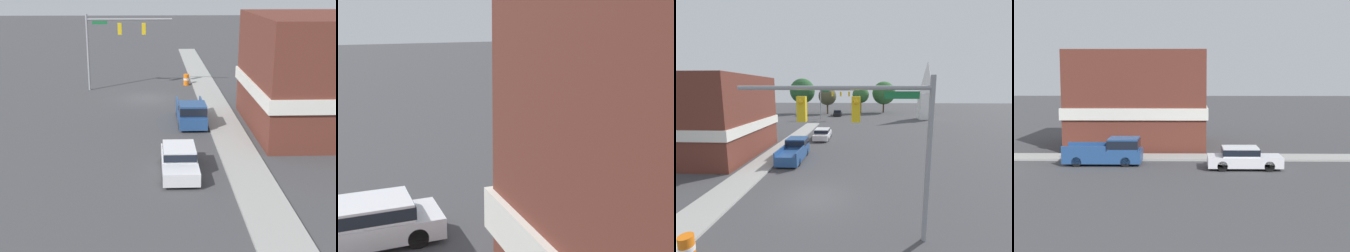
# 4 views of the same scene
# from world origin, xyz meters

# --- Properties ---
(car_lead) EXTENTS (1.92, 4.76, 1.44)m
(car_lead) POSITION_xyz_m (-1.93, 16.67, 0.75)
(car_lead) COLOR black
(car_lead) RESTS_ON ground
(pickup_truck_parked) EXTENTS (1.97, 5.22, 1.83)m
(pickup_truck_parked) POSITION_xyz_m (-3.32, 7.87, 0.90)
(pickup_truck_parked) COLOR black
(pickup_truck_parked) RESTS_ON ground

